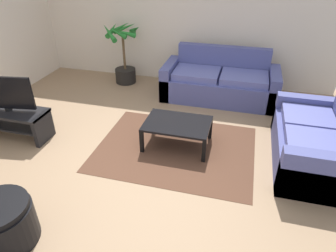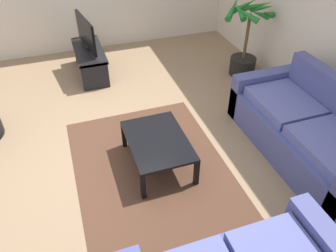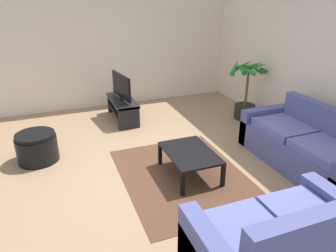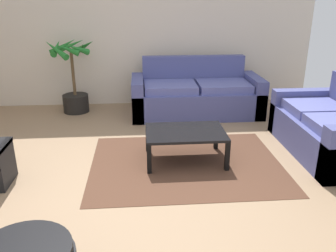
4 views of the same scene
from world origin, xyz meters
name	(u,v)px [view 4 (image 4 of 4)]	position (x,y,z in m)	size (l,w,h in m)	color
ground_plane	(147,185)	(0.00, 0.00, 0.00)	(6.60, 6.60, 0.00)	#937556
wall_back	(141,26)	(0.00, 3.00, 1.35)	(6.00, 0.06, 2.70)	beige
couch_main	(196,96)	(0.86, 2.28, 0.30)	(2.07, 0.90, 0.90)	#4C518C
couch_loveseat	(331,130)	(2.28, 0.63, 0.30)	(0.90, 1.63, 0.90)	#4C518C
coffee_table	(185,135)	(0.47, 0.56, 0.33)	(0.92, 0.64, 0.37)	black
area_rug	(186,163)	(0.47, 0.46, 0.00)	(2.20, 1.70, 0.01)	#513323
potted_palm	(73,81)	(-1.13, 2.56, 0.53)	(0.83, 0.82, 1.21)	black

